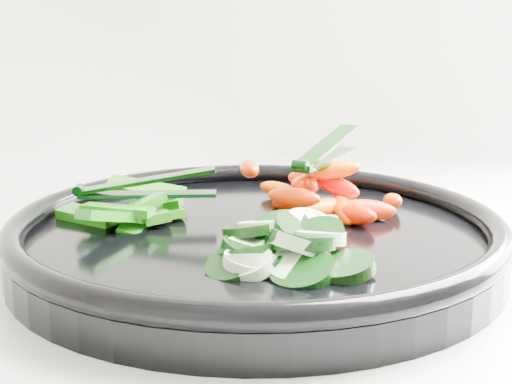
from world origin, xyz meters
TOP-DOWN VIEW (x-y plane):
  - veggie_tray at (-0.15, 1.68)m, footprint 0.41×0.41m
  - cucumber_pile at (-0.18, 1.61)m, footprint 0.12×0.12m
  - carrot_pile at (-0.08, 1.69)m, footprint 0.13×0.15m
  - pepper_pile at (-0.21, 1.76)m, footprint 0.12×0.11m
  - tong_carrot at (-0.07, 1.69)m, footprint 0.11×0.06m
  - tong_pepper at (-0.20, 1.76)m, footprint 0.10×0.08m

SIDE VIEW (x-z plane):
  - veggie_tray at x=-0.15m, z-range 0.93..0.97m
  - pepper_pile at x=-0.21m, z-range 0.95..0.98m
  - cucumber_pile at x=-0.18m, z-range 0.94..0.98m
  - carrot_pile at x=-0.08m, z-range 0.95..1.00m
  - tong_pepper at x=-0.20m, z-range 0.97..0.99m
  - tong_carrot at x=-0.07m, z-range 0.99..1.02m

